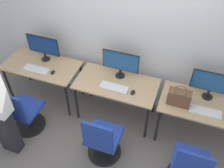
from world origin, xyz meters
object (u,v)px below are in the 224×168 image
monitor_left (43,46)px  monitor_center (121,63)px  handbag (179,97)px  mouse_center (133,92)px  office_chair_center (102,141)px  keyboard_right (205,112)px  office_chair_right (189,168)px  monitor_right (212,84)px  keyboard_left (36,69)px  office_chair_left (23,114)px  keyboard_center (114,87)px  mouse_left (53,72)px

monitor_left → monitor_center: same height
monitor_center → handbag: bearing=-16.5°
mouse_center → office_chair_center: size_ratio=0.10×
keyboard_right → office_chair_right: size_ratio=0.47×
monitor_center → monitor_right: same height
mouse_center → monitor_right: monitor_right is taller
office_chair_right → keyboard_right: bearing=85.2°
monitor_left → keyboard_left: size_ratio=1.33×
office_chair_left → mouse_center: size_ratio=9.60×
monitor_center → keyboard_center: monitor_center is taller
monitor_left → monitor_center: 1.26m
keyboard_center → mouse_center: (0.28, -0.01, 0.01)m
monitor_right → office_chair_right: (-0.05, -0.93, -0.61)m
monitor_left → mouse_center: monitor_left is taller
office_chair_right → office_chair_center: bearing=-179.6°
mouse_center → office_chair_right: 1.19m
keyboard_right → handbag: bearing=174.4°
monitor_left → handbag: size_ratio=1.81×
keyboard_center → mouse_left: bearing=-179.3°
office_chair_left → monitor_right: monitor_right is taller
keyboard_right → office_chair_center: bearing=-151.6°
monitor_center → handbag: (0.90, -0.27, -0.14)m
monitor_left → keyboard_right: bearing=-6.3°
office_chair_center → keyboard_center: bearing=96.5°
keyboard_right → office_chair_right: bearing=-94.8°
monitor_right → office_chair_right: bearing=-93.3°
mouse_left → monitor_center: size_ratio=0.17×
mouse_left → keyboard_right: size_ratio=0.22×
mouse_left → monitor_right: 2.28m
keyboard_left → mouse_center: size_ratio=4.53×
keyboard_left → office_chair_center: office_chair_center is taller
office_chair_center → keyboard_left: bearing=154.5°
keyboard_left → monitor_center: size_ratio=0.75×
office_chair_right → handbag: size_ratio=2.88×
keyboard_left → monitor_right: (2.53, 0.30, 0.24)m
office_chair_left → handbag: 2.25m
monitor_right → handbag: (-0.36, -0.26, -0.14)m
monitor_left → office_chair_left: monitor_left is taller
monitor_left → monitor_center: (1.26, 0.03, 0.00)m
keyboard_right → handbag: handbag is taller
office_chair_right → handbag: handbag is taller
keyboard_right → office_chair_right: 0.74m
monitor_left → office_chair_left: 1.07m
keyboard_left → monitor_left: bearing=90.0°
office_chair_left → monitor_center: 1.62m
keyboard_center → mouse_center: bearing=-1.8°
monitor_center → office_chair_center: size_ratio=0.63×
office_chair_center → keyboard_right: size_ratio=2.12×
monitor_left → mouse_center: (1.55, -0.26, -0.24)m
keyboard_right → monitor_left: bearing=173.7°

